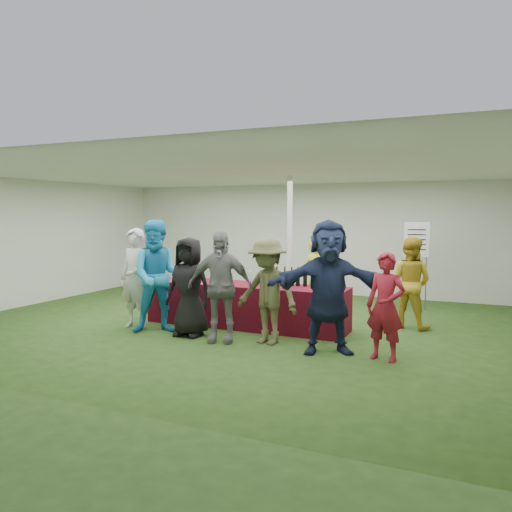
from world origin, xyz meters
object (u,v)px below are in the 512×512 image
at_px(staff_back, 410,282).
at_px(customer_0, 135,278).
at_px(staff_pourer, 317,279).
at_px(customer_6, 386,306).
at_px(dump_bucket, 331,286).
at_px(customer_4, 267,291).
at_px(wine_list_sign, 417,246).
at_px(customer_1, 159,276).
at_px(customer_3, 220,286).
at_px(serving_table, 246,305).
at_px(customer_5, 328,287).
at_px(customer_2, 189,287).

height_order(staff_back, customer_0, customer_0).
xyz_separation_m(staff_pourer, customer_6, (1.57, -2.00, -0.04)).
height_order(dump_bucket, customer_0, customer_0).
bearing_deg(customer_4, wine_list_sign, 75.81).
height_order(customer_0, customer_4, customer_0).
bearing_deg(staff_pourer, customer_0, 56.83).
distance_m(customer_1, customer_6, 3.73).
bearing_deg(customer_0, wine_list_sign, 46.68).
xyz_separation_m(customer_3, customer_6, (2.50, 0.04, -0.13)).
xyz_separation_m(serving_table, customer_1, (-1.15, -0.96, 0.56)).
relative_size(customer_0, customer_5, 0.91).
height_order(wine_list_sign, customer_0, wine_list_sign).
distance_m(customer_0, customer_6, 4.27).
distance_m(wine_list_sign, customer_3, 4.63).
distance_m(serving_table, staff_back, 2.88).
relative_size(dump_bucket, staff_back, 0.17).
xyz_separation_m(customer_1, customer_3, (1.22, -0.13, -0.08)).
relative_size(customer_0, customer_6, 1.18).
bearing_deg(wine_list_sign, staff_back, -87.09).
height_order(dump_bucket, customer_2, customer_2).
xyz_separation_m(dump_bucket, staff_back, (1.04, 1.29, -0.05)).
height_order(customer_0, customer_2, customer_0).
relative_size(customer_3, customer_6, 1.17).
xyz_separation_m(wine_list_sign, customer_4, (-1.76, -3.70, -0.51)).
height_order(wine_list_sign, customer_5, customer_5).
height_order(staff_pourer, customer_0, customer_0).
relative_size(customer_1, customer_4, 1.17).
xyz_separation_m(dump_bucket, customer_0, (-3.28, -0.66, 0.02)).
height_order(serving_table, wine_list_sign, wine_list_sign).
relative_size(dump_bucket, customer_2, 0.17).
bearing_deg(customer_5, customer_1, 154.61).
relative_size(customer_0, customer_2, 1.08).
bearing_deg(customer_5, wine_list_sign, 54.20).
relative_size(customer_0, customer_1, 0.92).
distance_m(serving_table, staff_pourer, 1.44).
distance_m(dump_bucket, staff_pourer, 1.31).
relative_size(customer_3, customer_5, 0.91).
bearing_deg(serving_table, customer_4, -48.82).
xyz_separation_m(staff_pourer, customer_5, (0.76, -1.96, 0.17)).
xyz_separation_m(staff_pourer, customer_1, (-2.16, -1.91, 0.16)).
height_order(customer_1, customer_6, customer_1).
bearing_deg(customer_5, customer_3, 158.21).
height_order(serving_table, dump_bucket, dump_bucket).
bearing_deg(customer_3, staff_pourer, 50.39).
bearing_deg(staff_back, serving_table, 36.17).
bearing_deg(customer_1, serving_table, 6.83).
bearing_deg(dump_bucket, customer_6, -40.17).
distance_m(customer_1, customer_5, 2.92).
bearing_deg(wine_list_sign, serving_table, -132.38).
bearing_deg(dump_bucket, customer_1, -164.93).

